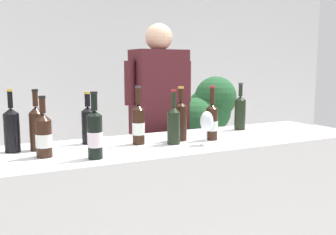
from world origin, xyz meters
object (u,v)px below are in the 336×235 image
Objects in this scene: wine_bottle_2 at (95,134)px; wine_glass at (207,123)px; person_server at (159,138)px; wine_bottle_5 at (174,124)px; wine_bottle_3 at (44,135)px; wine_bottle_8 at (138,124)px; wine_bottle_1 at (37,127)px; wine_bottle_7 at (212,121)px; wine_bottle_9 at (12,129)px; wine_bottle_4 at (240,112)px; potted_shrub at (202,123)px; wine_bottle_6 at (88,123)px; wine_bottle_0 at (181,119)px.

wine_glass is at bearing 2.73° from wine_bottle_2.
wine_bottle_2 is 1.10m from person_server.
wine_bottle_5 is 0.19× the size of person_server.
person_server is (0.72, 0.80, -0.22)m from wine_bottle_2.
wine_bottle_8 reaches higher than wine_bottle_3.
wine_bottle_7 is (1.01, -0.18, -0.01)m from wine_bottle_1.
wine_bottle_7 is 0.98× the size of wine_bottle_8.
wine_bottle_1 is 0.18m from wine_bottle_3.
person_server is (-0.05, 0.66, -0.22)m from wine_bottle_7.
wine_bottle_3 is 0.23m from wine_bottle_9.
wine_bottle_1 is at bearing 93.15° from wine_bottle_3.
wine_bottle_1 reaches higher than wine_glass.
wine_bottle_4 is 1.04m from potted_shrub.
potted_shrub is (0.28, 0.98, -0.23)m from wine_bottle_4.
person_server is (0.66, 0.43, -0.22)m from wine_bottle_6.
person_server reaches higher than wine_bottle_9.
wine_bottle_5 is 0.94× the size of wine_bottle_8.
wine_bottle_0 is 1.08× the size of wine_bottle_6.
wine_bottle_2 reaches higher than wine_bottle_5.
wine_bottle_4 is 0.65m from person_server.
person_server reaches higher than wine_bottle_8.
wine_bottle_1 is 0.56m from wine_bottle_8.
wine_bottle_5 is 0.88m from wine_bottle_9.
wine_bottle_4 is 1.09× the size of wine_bottle_6.
wine_bottle_7 is 1.15m from wine_bottle_9.
wine_bottle_1 is 1.98m from potted_shrub.
wine_bottle_9 is (-0.13, 0.19, 0.01)m from wine_bottle_3.
wine_bottle_9 is at bearing 170.39° from wine_bottle_7.
potted_shrub is (1.67, 1.20, -0.21)m from wine_bottle_3.
wine_bottle_5 is (0.74, -0.18, -0.01)m from wine_bottle_1.
potted_shrub is (1.44, 1.35, -0.23)m from wine_bottle_2.
wine_bottle_4 is at bearing 17.83° from wine_bottle_2.
wine_bottle_4 is 0.45m from wine_bottle_7.
person_server reaches higher than wine_bottle_2.
wine_bottle_4 reaches higher than wine_glass.
person_server reaches higher than wine_bottle_1.
wine_bottle_4 and wine_bottle_7 have the same top height.
person_server is at bearing 34.87° from wine_bottle_3.
wine_bottle_1 is 1.00× the size of wine_bottle_7.
person_server reaches higher than wine_bottle_3.
wine_bottle_8 is (-0.45, 0.08, 0.00)m from wine_bottle_7.
wine_bottle_3 is at bearing -145.13° from person_server.
wine_bottle_2 is at bearing -177.27° from wine_glass.
wine_bottle_4 is at bearing 2.05° from wine_bottle_1.
wine_glass is at bearing -17.98° from wine_bottle_1.
wine_bottle_5 is at bearing -139.35° from wine_bottle_0.
wine_bottle_4 is 1.00× the size of wine_bottle_9.
potted_shrub is at bearing 52.24° from wine_bottle_5.
wine_bottle_4 is (1.38, 0.23, 0.02)m from wine_bottle_3.
wine_bottle_8 is at bearing -9.27° from wine_bottle_9.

